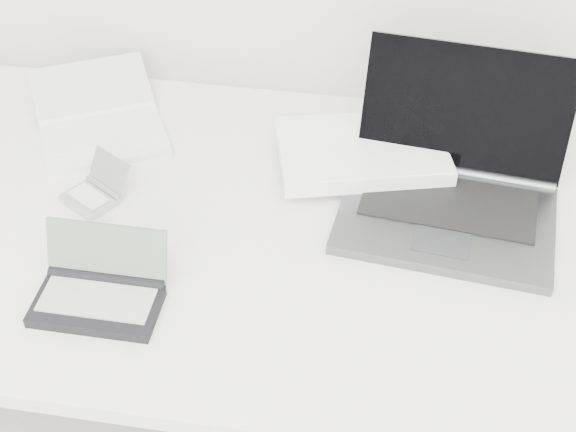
% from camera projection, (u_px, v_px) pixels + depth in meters
% --- Properties ---
extents(desk, '(1.60, 0.80, 0.73)m').
position_uv_depth(desk, '(309.00, 248.00, 1.38)').
color(desk, white).
rests_on(desk, ground).
extents(laptop_large, '(0.52, 0.41, 0.23)m').
position_uv_depth(laptop_large, '(412.00, 171.00, 1.40)').
color(laptop_large, '#4F5153').
rests_on(laptop_large, desk).
extents(netbook_open_white, '(0.34, 0.37, 0.06)m').
position_uv_depth(netbook_open_white, '(100.00, 124.00, 1.54)').
color(netbook_open_white, white).
rests_on(netbook_open_white, desk).
extents(pda_silver, '(0.13, 0.13, 0.07)m').
position_uv_depth(pda_silver, '(95.00, 192.00, 1.39)').
color(pda_silver, '#B6B7BB').
rests_on(pda_silver, desk).
extents(palmtop_charcoal, '(0.19, 0.14, 0.10)m').
position_uv_depth(palmtop_charcoal, '(100.00, 291.00, 1.21)').
color(palmtop_charcoal, black).
rests_on(palmtop_charcoal, desk).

